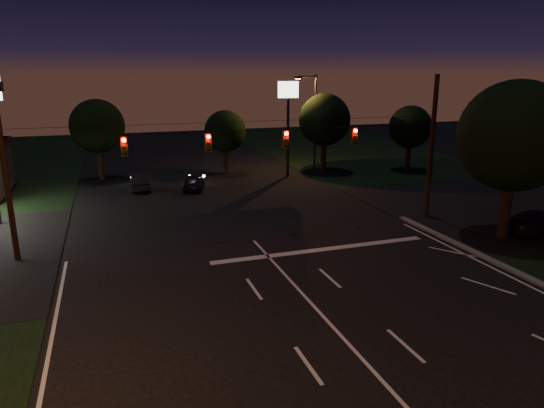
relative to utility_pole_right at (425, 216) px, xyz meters
name	(u,v)px	position (x,y,z in m)	size (l,w,h in m)	color
ground	(391,391)	(-12.00, -15.00, 0.00)	(140.00, 140.00, 0.00)	black
cross_street_right	(511,203)	(8.00, 1.00, 0.00)	(20.00, 16.00, 0.02)	black
stop_bar	(322,249)	(-9.00, -3.50, 0.01)	(12.00, 0.50, 0.01)	silver
utility_pole_right	(425,216)	(0.00, 0.00, 0.00)	(0.30, 0.30, 9.00)	black
utility_pole_left	(18,260)	(-24.00, 0.00, 0.00)	(0.28, 0.28, 8.00)	black
signal_span	(248,140)	(-12.00, -0.04, 5.50)	(24.00, 0.40, 1.56)	black
pole_sign_right	(288,107)	(-4.00, 15.00, 6.24)	(1.80, 0.30, 8.40)	black
street_light_right_far	(313,115)	(-0.76, 17.00, 5.24)	(2.20, 0.35, 9.00)	black
tree_right_near	(513,137)	(1.53, -4.83, 5.68)	(6.00, 6.00, 8.76)	black
tree_far_b	(98,127)	(-19.98, 19.13, 4.61)	(4.60, 4.60, 6.98)	black
tree_far_c	(225,132)	(-8.98, 18.10, 3.90)	(3.80, 3.80, 5.86)	black
tree_far_d	(324,120)	(0.02, 16.13, 4.83)	(4.80, 4.80, 7.30)	black
tree_far_e	(410,127)	(8.02, 14.11, 4.11)	(4.00, 4.00, 6.18)	black
car_oncoming_a	(194,182)	(-13.00, 12.47, 0.62)	(1.47, 3.65, 1.24)	black
car_oncoming_b	(140,182)	(-17.07, 13.78, 0.66)	(1.39, 4.00, 1.32)	black
car_cross	(540,222)	(4.23, -5.00, 0.67)	(1.88, 4.64, 1.35)	black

